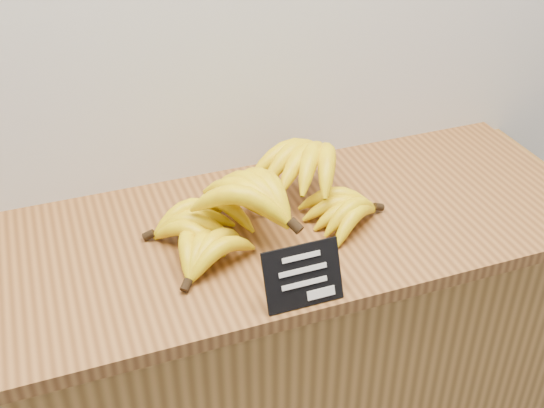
{
  "coord_description": "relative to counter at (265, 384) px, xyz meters",
  "views": [
    {
      "loc": [
        -0.3,
        1.66,
        1.76
      ],
      "look_at": [
        0.08,
        2.7,
        1.02
      ],
      "focal_mm": 45.0,
      "sensor_mm": 36.0,
      "label": 1
    }
  ],
  "objects": [
    {
      "name": "banana_pile",
      "position": [
        -0.01,
        0.0,
        0.54
      ],
      "size": [
        0.51,
        0.33,
        0.13
      ],
      "color": "yellow",
      "rests_on": "counter_top"
    },
    {
      "name": "chalkboard_sign",
      "position": [
        -0.01,
        -0.23,
        0.53
      ],
      "size": [
        0.14,
        0.05,
        0.11
      ],
      "primitive_type": "cube",
      "rotation": [
        -0.39,
        0.0,
        0.0
      ],
      "color": "black",
      "rests_on": "counter_top"
    },
    {
      "name": "counter_top",
      "position": [
        0.0,
        0.0,
        0.47
      ],
      "size": [
        1.43,
        0.54,
        0.03
      ],
      "primitive_type": "cube",
      "color": "brown",
      "rests_on": "counter"
    },
    {
      "name": "counter",
      "position": [
        0.0,
        0.0,
        0.0
      ],
      "size": [
        1.54,
        0.5,
        0.9
      ],
      "primitive_type": "cube",
      "color": "#A47335",
      "rests_on": "ground"
    }
  ]
}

